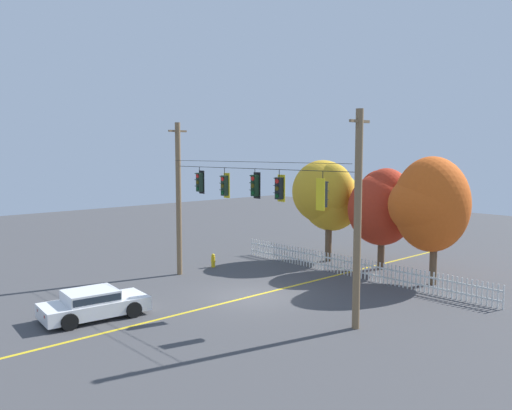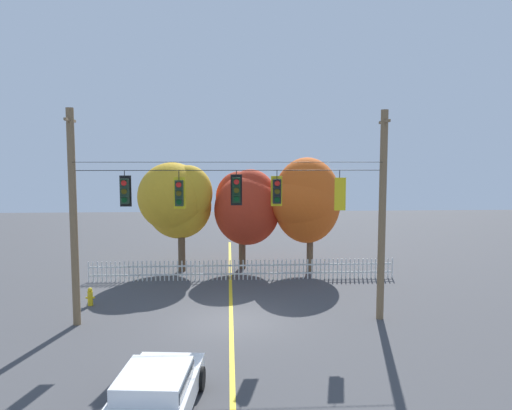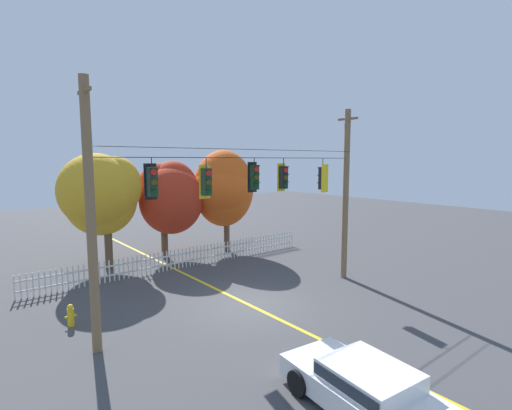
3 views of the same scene
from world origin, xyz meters
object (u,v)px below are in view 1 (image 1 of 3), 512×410
at_px(traffic_signal_northbound_primary, 255,185).
at_px(traffic_signal_southbound_primary, 279,188).
at_px(traffic_signal_eastbound_side, 200,182).
at_px(traffic_signal_westbound_side, 225,185).
at_px(autumn_maple_near_fence, 328,195).
at_px(fire_hydrant, 213,261).
at_px(traffic_signal_northbound_secondary, 322,194).
at_px(autumn_maple_mid, 382,205).
at_px(autumn_oak_far_east, 429,205).
at_px(parked_car, 93,303).

bearing_deg(traffic_signal_northbound_primary, traffic_signal_southbound_primary, -0.01).
xyz_separation_m(traffic_signal_eastbound_side, traffic_signal_westbound_side, (2.01, 0.00, -0.08)).
relative_size(autumn_maple_near_fence, fire_hydrant, 7.79).
height_order(traffic_signal_westbound_side, traffic_signal_northbound_secondary, same).
distance_m(traffic_signal_eastbound_side, autumn_maple_mid, 10.16).
height_order(traffic_signal_northbound_primary, autumn_oak_far_east, autumn_oak_far_east).
bearing_deg(traffic_signal_northbound_primary, fire_hydrant, 158.96).
xyz_separation_m(traffic_signal_northbound_primary, autumn_maple_mid, (0.72, 8.80, -1.42)).
distance_m(traffic_signal_westbound_side, parked_car, 8.06).
height_order(traffic_signal_eastbound_side, autumn_maple_mid, traffic_signal_eastbound_side).
bearing_deg(autumn_oak_far_east, autumn_maple_near_fence, 174.42).
bearing_deg(traffic_signal_northbound_secondary, autumn_oak_far_east, 89.83).
bearing_deg(parked_car, autumn_maple_near_fence, 93.78).
distance_m(traffic_signal_southbound_primary, traffic_signal_northbound_secondary, 2.41).
height_order(traffic_signal_northbound_secondary, parked_car, traffic_signal_northbound_secondary).
height_order(traffic_signal_northbound_secondary, autumn_maple_mid, traffic_signal_northbound_secondary).
bearing_deg(traffic_signal_northbound_secondary, traffic_signal_southbound_primary, 179.54).
relative_size(traffic_signal_northbound_secondary, fire_hydrant, 1.95).
xyz_separation_m(traffic_signal_eastbound_side, traffic_signal_northbound_secondary, (8.10, -0.02, -0.13)).
relative_size(traffic_signal_northbound_primary, traffic_signal_northbound_secondary, 0.87).
height_order(traffic_signal_southbound_primary, autumn_maple_near_fence, autumn_maple_near_fence).
bearing_deg(traffic_signal_eastbound_side, fire_hydrant, 131.05).
bearing_deg(traffic_signal_northbound_secondary, traffic_signal_westbound_side, 179.81).
relative_size(traffic_signal_westbound_side, fire_hydrant, 1.85).
bearing_deg(traffic_signal_westbound_side, autumn_maple_mid, 71.92).
relative_size(traffic_signal_northbound_primary, parked_car, 0.32).
relative_size(traffic_signal_southbound_primary, autumn_maple_near_fence, 0.22).
distance_m(traffic_signal_southbound_primary, parked_car, 8.87).
bearing_deg(traffic_signal_northbound_secondary, fire_hydrant, 166.61).
xyz_separation_m(traffic_signal_southbound_primary, autumn_oak_far_east, (2.43, 8.05, -1.07)).
bearing_deg(parked_car, traffic_signal_southbound_primary, 61.60).
bearing_deg(traffic_signal_northbound_secondary, traffic_signal_northbound_primary, 179.72).
height_order(traffic_signal_eastbound_side, traffic_signal_northbound_secondary, same).
xyz_separation_m(traffic_signal_eastbound_side, autumn_maple_near_fence, (1.02, 8.74, -1.06)).
height_order(traffic_signal_northbound_primary, traffic_signal_southbound_primary, same).
bearing_deg(traffic_signal_eastbound_side, traffic_signal_southbound_primary, -0.00).
height_order(autumn_maple_mid, fire_hydrant, autumn_maple_mid).
height_order(autumn_maple_near_fence, fire_hydrant, autumn_maple_near_fence).
bearing_deg(autumn_oak_far_east, fire_hydrant, -151.09).
bearing_deg(fire_hydrant, autumn_maple_mid, 42.48).
height_order(traffic_signal_westbound_side, autumn_maple_mid, traffic_signal_westbound_side).
relative_size(traffic_signal_southbound_primary, fire_hydrant, 1.75).
height_order(traffic_signal_eastbound_side, traffic_signal_northbound_primary, same).
distance_m(traffic_signal_westbound_side, traffic_signal_southbound_primary, 3.69).
relative_size(traffic_signal_northbound_primary, autumn_maple_mid, 0.23).
bearing_deg(traffic_signal_southbound_primary, fire_hydrant, 162.83).
bearing_deg(parked_car, fire_hydrant, 114.34).
distance_m(traffic_signal_westbound_side, traffic_signal_northbound_secondary, 6.09).
bearing_deg(fire_hydrant, traffic_signal_southbound_primary, -17.17).
bearing_deg(traffic_signal_southbound_primary, traffic_signal_eastbound_side, 180.00).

